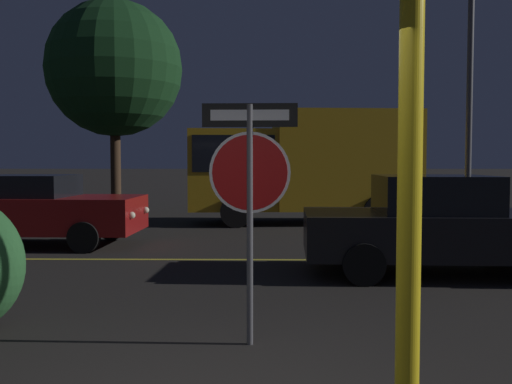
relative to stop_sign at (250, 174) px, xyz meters
The scene contains 8 objects.
road_center_stripe 4.93m from the stop_sign, 93.43° to the left, with size 37.62×0.12×0.01m, color gold.
stop_sign is the anchor object (origin of this frame).
yellow_pole_right 2.19m from the stop_sign, 62.99° to the right, with size 0.14×0.14×3.01m, color yellow.
passing_car_2 7.83m from the stop_sign, 126.24° to the left, with size 4.39×2.10×1.46m.
passing_car_3 4.54m from the stop_sign, 50.49° to the left, with size 4.34×2.15×1.52m.
delivery_truck 10.76m from the stop_sign, 83.82° to the left, with size 6.46×2.69×3.14m.
street_lamp 11.78m from the stop_sign, 60.78° to the left, with size 0.37×0.37×7.98m.
tree_0 13.85m from the stop_sign, 109.88° to the left, with size 4.27×4.27×6.79m.
Camera 1 is at (0.42, -3.38, 1.73)m, focal length 40.00 mm.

